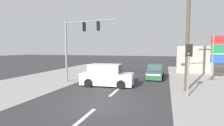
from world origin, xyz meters
name	(u,v)px	position (x,y,z in m)	size (l,w,h in m)	color
ground_plane	(100,105)	(0.00, 0.00, 0.00)	(140.00, 140.00, 0.00)	#303033
lane_dash_near	(85,117)	(0.00, -2.00, 0.00)	(0.20, 2.40, 0.01)	silver
lane_dash_mid	(114,92)	(0.00, 3.00, 0.00)	(0.20, 2.40, 0.01)	silver
lane_dash_far	(128,81)	(0.00, 8.00, 0.00)	(0.20, 2.40, 0.01)	silver
kerb_left_verge	(31,83)	(-8.50, 4.00, 0.01)	(8.00, 40.00, 0.02)	gray
utility_pole_midground_right	(186,20)	(5.00, 4.93, 5.38)	(3.77, 0.69, 10.03)	#4C3D2B
traffic_signal_mast	(77,39)	(-4.36, 5.46, 4.15)	(5.26, 0.74, 6.00)	slate
pedestal_signal_right_kerb	(189,61)	(5.05, 3.18, 2.42)	(0.44, 0.31, 3.56)	slate
shopping_plaza_sign	(222,51)	(9.01, 10.71, 2.98)	(2.10, 0.16, 4.60)	slate
hatchback_kerbside_parked	(155,72)	(2.51, 10.01, 0.70)	(1.84, 3.67, 1.53)	#235633
suv_crossing_left	(107,76)	(-1.32, 5.05, 0.88)	(4.64, 2.29, 1.90)	silver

